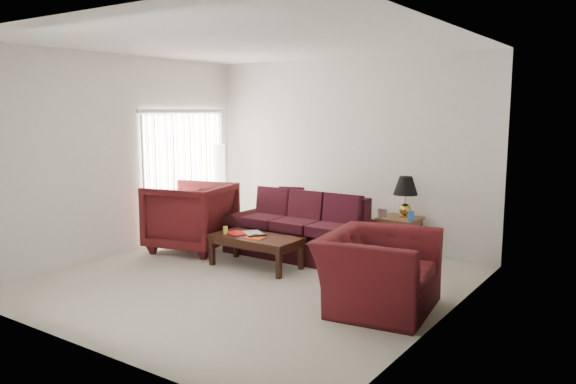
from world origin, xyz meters
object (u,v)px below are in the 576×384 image
object	(u,v)px
floor_lamp	(219,187)
armchair_left	(191,216)
coffee_table	(256,252)
sofa	(299,227)
armchair_right	(378,272)
end_table	(400,238)

from	to	relation	value
floor_lamp	armchair_left	size ratio (longest dim) A/B	1.36
floor_lamp	coffee_table	size ratio (longest dim) A/B	1.26
floor_lamp	sofa	bearing A→B (deg)	-17.69
armchair_right	coffee_table	world-z (taller)	armchair_right
armchair_right	sofa	bearing A→B (deg)	47.21
armchair_right	coffee_table	size ratio (longest dim) A/B	1.03
armchair_left	coffee_table	bearing A→B (deg)	68.69
floor_lamp	armchair_left	distance (m)	1.45
end_table	coffee_table	size ratio (longest dim) A/B	0.48
end_table	armchair_right	distance (m)	2.25
floor_lamp	armchair_right	xyz separation A→B (m)	(4.12, -2.05, -0.37)
sofa	end_table	size ratio (longest dim) A/B	3.65
sofa	armchair_right	distance (m)	2.36
armchair_right	coffee_table	bearing A→B (deg)	67.85
armchair_left	coffee_table	xyz separation A→B (m)	(1.44, -0.20, -0.31)
armchair_left	armchair_right	bearing A→B (deg)	64.85
sofa	coffee_table	size ratio (longest dim) A/B	1.76
sofa	end_table	world-z (taller)	sofa
end_table	armchair_left	world-z (taller)	armchair_left
armchair_left	end_table	bearing A→B (deg)	102.46
end_table	floor_lamp	distance (m)	3.49
coffee_table	armchair_right	bearing A→B (deg)	-5.62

